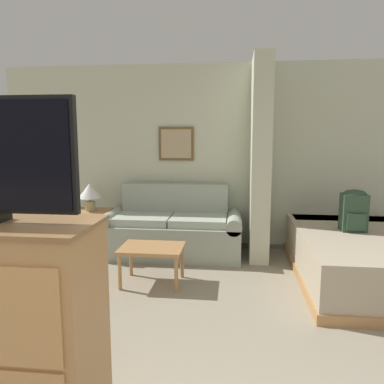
{
  "coord_description": "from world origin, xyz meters",
  "views": [
    {
      "loc": [
        0.21,
        -1.1,
        1.59
      ],
      "look_at": [
        -0.21,
        2.53,
        1.05
      ],
      "focal_mm": 35.0,
      "sensor_mm": 36.0,
      "label": 1
    }
  ],
  "objects_px": {
    "bed": "(362,257)",
    "backpack": "(354,210)",
    "table_lamp": "(90,192)",
    "couch": "(172,230)",
    "coffee_table": "(152,251)"
  },
  "relations": [
    {
      "from": "table_lamp",
      "to": "bed",
      "type": "xyz_separation_m",
      "value": [
        3.41,
        -0.73,
        -0.56
      ]
    },
    {
      "from": "bed",
      "to": "couch",
      "type": "bearing_deg",
      "value": 162.42
    },
    {
      "from": "coffee_table",
      "to": "couch",
      "type": "bearing_deg",
      "value": 87.91
    },
    {
      "from": "coffee_table",
      "to": "table_lamp",
      "type": "height_order",
      "value": "table_lamp"
    },
    {
      "from": "couch",
      "to": "bed",
      "type": "relative_size",
      "value": 0.86
    },
    {
      "from": "couch",
      "to": "coffee_table",
      "type": "xyz_separation_m",
      "value": [
        -0.04,
        -1.07,
        0.03
      ]
    },
    {
      "from": "coffee_table",
      "to": "table_lamp",
      "type": "relative_size",
      "value": 1.79
    },
    {
      "from": "couch",
      "to": "table_lamp",
      "type": "bearing_deg",
      "value": 179.05
    },
    {
      "from": "couch",
      "to": "backpack",
      "type": "xyz_separation_m",
      "value": [
        2.18,
        -0.57,
        0.44
      ]
    },
    {
      "from": "bed",
      "to": "backpack",
      "type": "distance_m",
      "value": 0.53
    },
    {
      "from": "table_lamp",
      "to": "backpack",
      "type": "distance_m",
      "value": 3.39
    },
    {
      "from": "coffee_table",
      "to": "bed",
      "type": "bearing_deg",
      "value": 8.72
    },
    {
      "from": "bed",
      "to": "backpack",
      "type": "bearing_deg",
      "value": 117.16
    },
    {
      "from": "couch",
      "to": "backpack",
      "type": "bearing_deg",
      "value": -14.64
    },
    {
      "from": "table_lamp",
      "to": "bed",
      "type": "relative_size",
      "value": 0.17
    }
  ]
}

